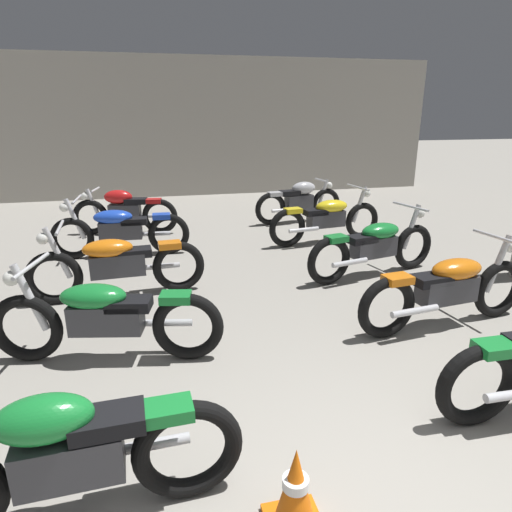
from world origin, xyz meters
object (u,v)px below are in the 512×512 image
(motorcycle_left_row_1, at_px, (105,316))
(motorcycle_right_row_1, at_px, (448,288))
(motorcycle_left_row_0, at_px, (68,455))
(motorcycle_left_row_2, at_px, (117,263))
(motorcycle_left_row_3, at_px, (120,229))
(traffic_cone, at_px, (295,491))
(motorcycle_right_row_3, at_px, (327,218))
(motorcycle_left_row_4, at_px, (124,210))
(motorcycle_right_row_4, at_px, (299,201))
(motorcycle_right_row_2, at_px, (375,246))

(motorcycle_left_row_1, bearing_deg, motorcycle_right_row_1, -1.80)
(motorcycle_left_row_0, height_order, motorcycle_left_row_2, motorcycle_left_row_2)
(motorcycle_left_row_2, distance_m, motorcycle_left_row_3, 1.74)
(motorcycle_left_row_0, bearing_deg, motorcycle_right_row_1, 25.27)
(motorcycle_left_row_3, distance_m, traffic_cone, 5.55)
(motorcycle_right_row_1, relative_size, motorcycle_right_row_3, 1.00)
(motorcycle_right_row_3, relative_size, traffic_cone, 4.01)
(motorcycle_left_row_4, xyz_separation_m, motorcycle_right_row_1, (3.55, -4.79, -0.01))
(motorcycle_left_row_0, distance_m, motorcycle_right_row_3, 6.18)
(motorcycle_left_row_0, bearing_deg, motorcycle_right_row_4, 61.81)
(motorcycle_right_row_1, bearing_deg, motorcycle_left_row_2, 154.81)
(motorcycle_left_row_1, relative_size, motorcycle_left_row_3, 0.99)
(motorcycle_right_row_3, distance_m, traffic_cone, 5.88)
(motorcycle_left_row_0, bearing_deg, motorcycle_right_row_3, 55.02)
(motorcycle_left_row_3, relative_size, motorcycle_left_row_4, 1.11)
(motorcycle_left_row_4, distance_m, motorcycle_right_row_4, 3.53)
(motorcycle_left_row_0, distance_m, motorcycle_right_row_2, 4.87)
(motorcycle_left_row_3, distance_m, motorcycle_right_row_1, 4.91)
(motorcycle_right_row_1, bearing_deg, motorcycle_left_row_0, -154.73)
(motorcycle_left_row_1, relative_size, motorcycle_left_row_2, 0.99)
(motorcycle_left_row_1, height_order, motorcycle_left_row_2, same)
(motorcycle_right_row_4, xyz_separation_m, traffic_cone, (-2.35, -6.98, -0.20))
(motorcycle_left_row_0, xyz_separation_m, motorcycle_right_row_3, (3.54, 5.06, -0.01))
(motorcycle_left_row_4, xyz_separation_m, motorcycle_right_row_3, (3.50, -1.43, -0.01))
(motorcycle_left_row_2, distance_m, motorcycle_right_row_1, 3.88)
(motorcycle_right_row_1, height_order, motorcycle_right_row_4, motorcycle_right_row_1)
(motorcycle_right_row_2, distance_m, motorcycle_right_row_4, 3.33)
(motorcycle_left_row_2, height_order, motorcycle_right_row_2, same)
(motorcycle_left_row_3, height_order, motorcycle_right_row_4, motorcycle_left_row_3)
(motorcycle_right_row_3, bearing_deg, motorcycle_left_row_2, -153.69)
(motorcycle_right_row_2, height_order, traffic_cone, motorcycle_right_row_2)
(motorcycle_right_row_2, height_order, motorcycle_right_row_3, same)
(motorcycle_right_row_3, bearing_deg, motorcycle_right_row_4, 89.24)
(motorcycle_left_row_0, height_order, motorcycle_left_row_1, motorcycle_left_row_1)
(motorcycle_right_row_1, bearing_deg, motorcycle_left_row_4, 126.51)
(motorcycle_left_row_4, distance_m, motorcycle_right_row_2, 4.74)
(motorcycle_left_row_1, distance_m, motorcycle_left_row_4, 4.68)
(motorcycle_left_row_4, xyz_separation_m, traffic_cone, (1.18, -6.83, -0.20))
(motorcycle_left_row_3, distance_m, motorcycle_right_row_2, 3.95)
(motorcycle_left_row_3, bearing_deg, traffic_cone, -77.61)
(motorcycle_right_row_1, xyz_separation_m, traffic_cone, (-2.37, -2.03, -0.19))
(motorcycle_left_row_0, relative_size, motorcycle_right_row_1, 0.91)
(motorcycle_left_row_0, height_order, traffic_cone, motorcycle_left_row_0)
(motorcycle_left_row_0, height_order, motorcycle_right_row_2, motorcycle_right_row_2)
(motorcycle_left_row_1, bearing_deg, motorcycle_right_row_2, 23.34)
(motorcycle_left_row_2, distance_m, motorcycle_right_row_3, 3.87)
(motorcycle_left_row_4, height_order, motorcycle_right_row_4, same)
(motorcycle_left_row_2, distance_m, motorcycle_right_row_4, 4.80)
(motorcycle_left_row_3, bearing_deg, motorcycle_right_row_4, 23.87)
(motorcycle_left_row_4, bearing_deg, motorcycle_left_row_0, -90.33)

